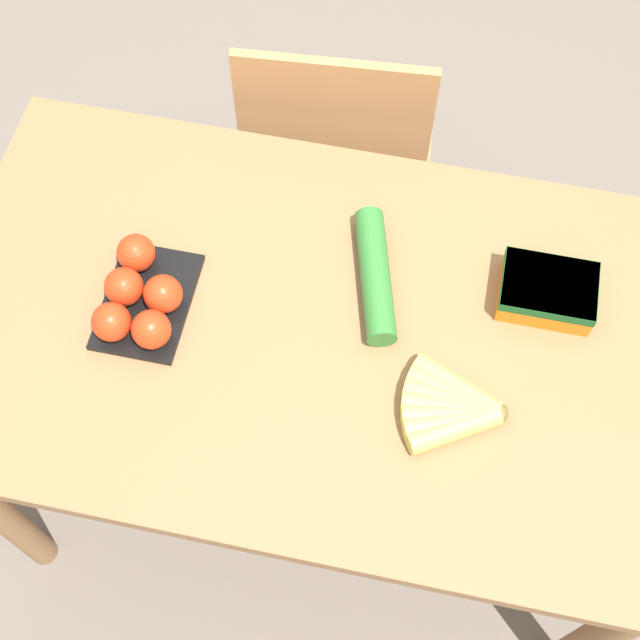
{
  "coord_description": "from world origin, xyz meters",
  "views": [
    {
      "loc": [
        0.14,
        -0.67,
        2.11
      ],
      "look_at": [
        0.0,
        0.0,
        0.8
      ],
      "focal_mm": 50.0,
      "sensor_mm": 36.0,
      "label": 1
    }
  ],
  "objects_px": {
    "banana_bunch": "(453,407)",
    "carrot_bag": "(548,290)",
    "tomato_pack": "(139,297)",
    "chair": "(338,157)",
    "cucumber_near": "(375,275)"
  },
  "relations": [
    {
      "from": "banana_bunch",
      "to": "carrot_bag",
      "type": "distance_m",
      "value": 0.27
    },
    {
      "from": "tomato_pack",
      "to": "banana_bunch",
      "type": "bearing_deg",
      "value": -8.57
    },
    {
      "from": "chair",
      "to": "cucumber_near",
      "type": "distance_m",
      "value": 0.61
    },
    {
      "from": "chair",
      "to": "carrot_bag",
      "type": "distance_m",
      "value": 0.72
    },
    {
      "from": "chair",
      "to": "cucumber_near",
      "type": "relative_size",
      "value": 3.56
    },
    {
      "from": "cucumber_near",
      "to": "tomato_pack",
      "type": "bearing_deg",
      "value": -161.13
    },
    {
      "from": "chair",
      "to": "banana_bunch",
      "type": "height_order",
      "value": "chair"
    },
    {
      "from": "chair",
      "to": "cucumber_near",
      "type": "height_order",
      "value": "chair"
    },
    {
      "from": "banana_bunch",
      "to": "carrot_bag",
      "type": "bearing_deg",
      "value": 61.95
    },
    {
      "from": "cucumber_near",
      "to": "carrot_bag",
      "type": "bearing_deg",
      "value": 5.12
    },
    {
      "from": "cucumber_near",
      "to": "banana_bunch",
      "type": "bearing_deg",
      "value": -52.25
    },
    {
      "from": "chair",
      "to": "banana_bunch",
      "type": "distance_m",
      "value": 0.83
    },
    {
      "from": "banana_bunch",
      "to": "tomato_pack",
      "type": "distance_m",
      "value": 0.55
    },
    {
      "from": "tomato_pack",
      "to": "carrot_bag",
      "type": "bearing_deg",
      "value": 13.09
    },
    {
      "from": "chair",
      "to": "tomato_pack",
      "type": "relative_size",
      "value": 4.23
    }
  ]
}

